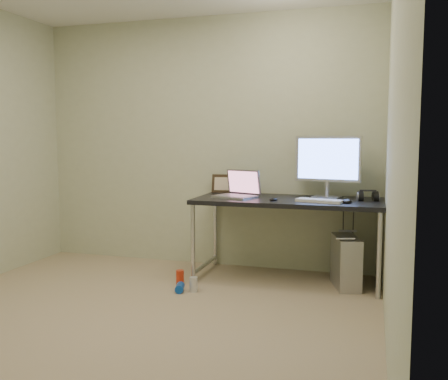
% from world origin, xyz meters
% --- Properties ---
extents(floor, '(3.50, 3.50, 0.00)m').
position_xyz_m(floor, '(0.00, 0.00, 0.00)').
color(floor, tan).
rests_on(floor, ground).
extents(wall_back, '(3.50, 0.02, 2.50)m').
position_xyz_m(wall_back, '(0.00, 1.75, 1.25)').
color(wall_back, beige).
rests_on(wall_back, ground).
extents(wall_right, '(0.02, 3.50, 2.50)m').
position_xyz_m(wall_right, '(1.75, 0.00, 1.25)').
color(wall_right, beige).
rests_on(wall_right, ground).
extents(desk, '(1.68, 0.73, 0.75)m').
position_xyz_m(desk, '(0.91, 1.38, 0.68)').
color(desk, black).
rests_on(desk, ground).
extents(tower_computer, '(0.30, 0.46, 0.47)m').
position_xyz_m(tower_computer, '(1.44, 1.31, 0.22)').
color(tower_computer, '#BBBABF').
rests_on(tower_computer, ground).
extents(cable_a, '(0.01, 0.16, 0.69)m').
position_xyz_m(cable_a, '(1.39, 1.70, 0.40)').
color(cable_a, black).
rests_on(cable_a, ground).
extents(cable_b, '(0.02, 0.11, 0.71)m').
position_xyz_m(cable_b, '(1.48, 1.68, 0.38)').
color(cable_b, black).
rests_on(cable_b, ground).
extents(can_red, '(0.09, 0.09, 0.13)m').
position_xyz_m(can_red, '(0.02, 0.97, 0.06)').
color(can_red, red).
rests_on(can_red, ground).
extents(can_white, '(0.08, 0.08, 0.13)m').
position_xyz_m(can_white, '(0.21, 0.80, 0.06)').
color(can_white, silver).
rests_on(can_white, ground).
extents(can_blue, '(0.10, 0.14, 0.07)m').
position_xyz_m(can_blue, '(0.10, 0.76, 0.04)').
color(can_blue, blue).
rests_on(can_blue, ground).
extents(laptop, '(0.44, 0.40, 0.25)m').
position_xyz_m(laptop, '(0.45, 1.38, 0.81)').
color(laptop, silver).
rests_on(laptop, desk).
extents(monitor, '(0.60, 0.22, 0.57)m').
position_xyz_m(monitor, '(1.24, 1.55, 1.08)').
color(monitor, silver).
rests_on(monitor, desk).
extents(keyboard, '(0.41, 0.21, 0.02)m').
position_xyz_m(keyboard, '(1.21, 1.23, 0.76)').
color(keyboard, silver).
rests_on(keyboard, desk).
extents(mouse_right, '(0.09, 0.13, 0.04)m').
position_xyz_m(mouse_right, '(1.44, 1.24, 0.77)').
color(mouse_right, black).
rests_on(mouse_right, desk).
extents(mouse_left, '(0.08, 0.11, 0.03)m').
position_xyz_m(mouse_left, '(0.81, 1.22, 0.77)').
color(mouse_left, black).
rests_on(mouse_left, desk).
extents(headphones, '(0.20, 0.12, 0.12)m').
position_xyz_m(headphones, '(1.60, 1.45, 0.78)').
color(headphones, black).
rests_on(headphones, desk).
extents(picture_frame, '(0.24, 0.08, 0.19)m').
position_xyz_m(picture_frame, '(0.21, 1.68, 0.84)').
color(picture_frame, black).
rests_on(picture_frame, desk).
extents(webcam, '(0.04, 0.03, 0.11)m').
position_xyz_m(webcam, '(0.55, 1.68, 0.83)').
color(webcam, silver).
rests_on(webcam, desk).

